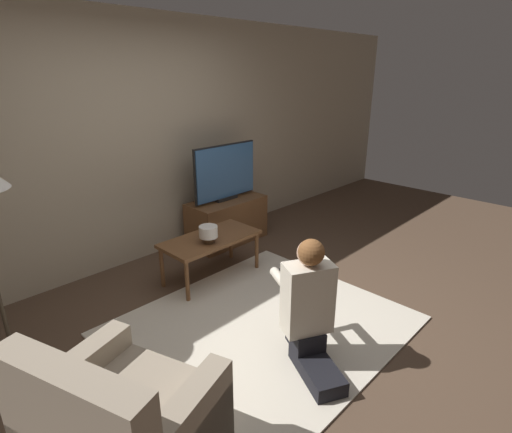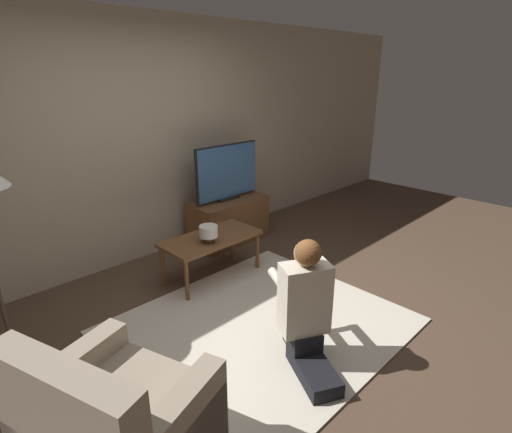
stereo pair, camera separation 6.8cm
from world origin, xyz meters
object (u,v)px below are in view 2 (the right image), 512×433
tv (227,172)px  armchair (117,423)px  coffee_table (211,241)px  person_kneeling (306,307)px  table_lamp (209,232)px

tv → armchair: bearing=-142.1°
coffee_table → person_kneeling: bearing=-103.0°
coffee_table → table_lamp: bearing=-136.4°
person_kneeling → table_lamp: 1.41m
armchair → table_lamp: bearing=-70.9°
table_lamp → coffee_table: bearing=43.6°
tv → person_kneeling: 2.38m
person_kneeling → coffee_table: bearing=-75.3°
armchair → table_lamp: (1.58, 1.20, 0.28)m
coffee_table → person_kneeling: 1.52m
coffee_table → armchair: bearing=-142.4°
tv → table_lamp: size_ratio=5.09×
armchair → person_kneeling: 1.36m
coffee_table → person_kneeling: person_kneeling is taller
tv → coffee_table: size_ratio=0.92×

